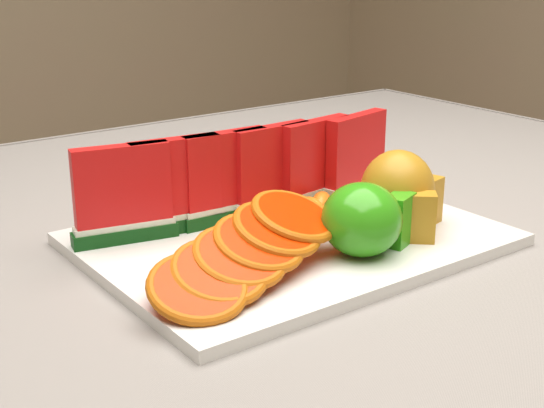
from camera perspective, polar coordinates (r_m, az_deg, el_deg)
table at (r=0.86m, az=-4.42°, el=-8.57°), size 1.40×0.90×0.75m
tablecloth at (r=0.83m, az=-4.53°, el=-4.75°), size 1.53×1.03×0.20m
platter at (r=0.78m, az=1.40°, el=-2.65°), size 0.40×0.30×0.01m
apple_cluster at (r=0.73m, az=7.06°, el=-1.12°), size 0.11×0.09×0.07m
pear_cluster at (r=0.79m, az=9.66°, el=0.82°), size 0.10×0.11×0.09m
side_plate at (r=1.09m, az=-0.79°, el=3.57°), size 0.19×0.19×0.01m
watermelon_row at (r=0.81m, az=-1.73°, el=2.13°), size 0.39×0.07×0.10m
orange_fan_front at (r=0.66m, az=-1.72°, el=-3.42°), size 0.24×0.14×0.06m
orange_fan_back at (r=0.86m, az=-3.90°, el=1.35°), size 0.28×0.10×0.04m
tangerine_segments at (r=0.78m, az=1.09°, el=-1.13°), size 0.19×0.08×0.03m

